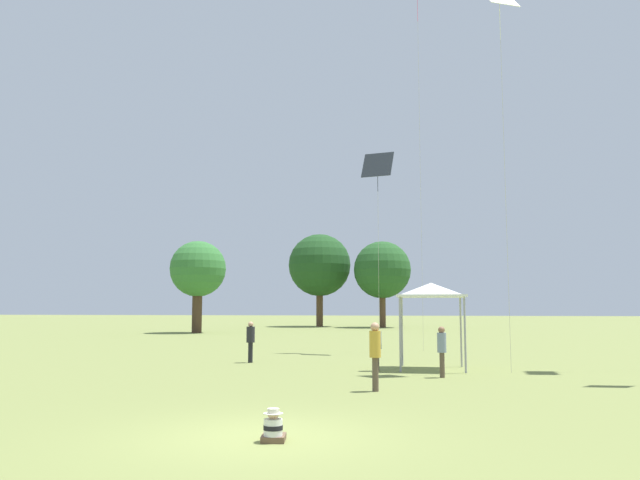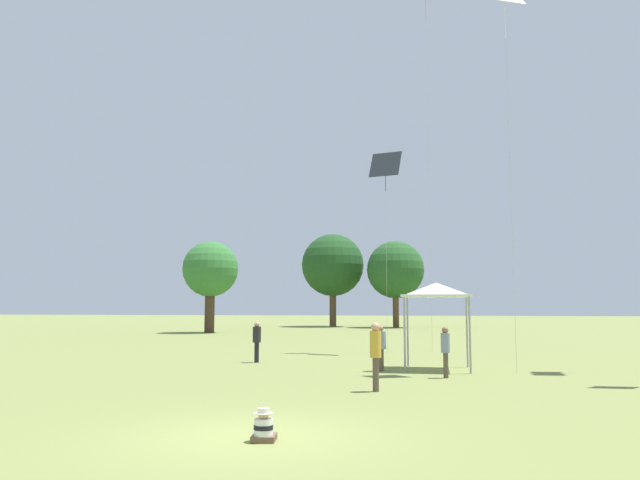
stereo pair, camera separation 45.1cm
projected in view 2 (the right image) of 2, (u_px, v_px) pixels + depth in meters
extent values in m
plane|color=olive|center=(253.00, 436.00, 10.63)|extent=(300.00, 300.00, 0.00)
cube|color=brown|center=(264.00, 438.00, 10.30)|extent=(0.45, 0.53, 0.10)
cylinder|color=white|center=(263.00, 427.00, 10.24)|extent=(0.35, 0.35, 0.27)
cylinder|color=black|center=(263.00, 427.00, 10.24)|extent=(0.36, 0.36, 0.08)
sphere|color=#DBAD89|center=(264.00, 414.00, 10.26)|extent=(0.19, 0.19, 0.19)
cylinder|color=beige|center=(264.00, 413.00, 10.26)|extent=(0.33, 0.33, 0.01)
cylinder|color=beige|center=(264.00, 411.00, 10.26)|extent=(0.20, 0.20, 0.09)
cylinder|color=black|center=(257.00, 352.00, 24.81)|extent=(0.25, 0.25, 0.79)
cylinder|color=#232328|center=(257.00, 334.00, 24.88)|extent=(0.46, 0.46, 0.63)
sphere|color=tan|center=(257.00, 324.00, 24.93)|extent=(0.21, 0.21, 0.21)
cylinder|color=brown|center=(376.00, 375.00, 16.30)|extent=(0.22, 0.22, 0.88)
cylinder|color=gold|center=(375.00, 344.00, 16.38)|extent=(0.40, 0.40, 0.69)
sphere|color=tan|center=(375.00, 327.00, 16.43)|extent=(0.24, 0.24, 0.24)
cylinder|color=brown|center=(381.00, 360.00, 21.47)|extent=(0.29, 0.29, 0.76)
cylinder|color=gray|center=(381.00, 340.00, 21.54)|extent=(0.52, 0.52, 0.60)
sphere|color=brown|center=(380.00, 329.00, 21.58)|extent=(0.21, 0.21, 0.21)
cylinder|color=brown|center=(446.00, 365.00, 19.40)|extent=(0.20, 0.20, 0.78)
cylinder|color=gray|center=(445.00, 343.00, 19.47)|extent=(0.36, 0.36, 0.61)
sphere|color=brown|center=(445.00, 330.00, 19.51)|extent=(0.21, 0.21, 0.21)
cube|color=white|center=(436.00, 296.00, 22.22)|extent=(2.42, 2.42, 0.08)
cone|color=white|center=(436.00, 289.00, 22.25)|extent=(2.30, 2.30, 0.43)
cylinder|color=#99999E|center=(408.00, 332.00, 23.34)|extent=(0.07, 0.07, 2.55)
cylinder|color=#99999E|center=(467.00, 332.00, 22.94)|extent=(0.07, 0.07, 2.55)
cylinder|color=#99999E|center=(405.00, 334.00, 21.22)|extent=(0.07, 0.07, 2.55)
cylinder|color=#99999E|center=(470.00, 335.00, 20.82)|extent=(0.07, 0.07, 2.55)
cylinder|color=pink|center=(426.00, 1.00, 32.88)|extent=(0.02, 0.02, 2.10)
cylinder|color=#BCB7A8|center=(429.00, 157.00, 31.98)|extent=(0.01, 0.01, 19.70)
cube|color=#1E2328|center=(385.00, 164.00, 30.38)|extent=(1.61, 1.03, 1.32)
cylinder|color=#1E2328|center=(386.00, 183.00, 30.28)|extent=(0.02, 0.02, 0.82)
cylinder|color=#BCB7A8|center=(386.00, 257.00, 29.89)|extent=(0.01, 0.01, 9.12)
cylinder|color=white|center=(505.00, 22.00, 21.96)|extent=(0.02, 0.02, 1.16)
cylinder|color=#BCB7A8|center=(510.00, 178.00, 21.36)|extent=(0.01, 0.01, 13.19)
cylinder|color=brown|center=(333.00, 304.00, 70.34)|extent=(0.76, 0.76, 5.00)
sphere|color=#1E471E|center=(333.00, 265.00, 70.81)|extent=(7.05, 7.05, 7.05)
cylinder|color=brown|center=(396.00, 306.00, 66.97)|extent=(0.66, 0.66, 4.51)
sphere|color=#235123|center=(395.00, 270.00, 67.39)|extent=(6.20, 6.20, 6.20)
cylinder|color=#473323|center=(210.00, 308.00, 53.51)|extent=(0.84, 0.84, 4.15)
sphere|color=#337033|center=(210.00, 269.00, 53.87)|extent=(4.80, 4.80, 4.80)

